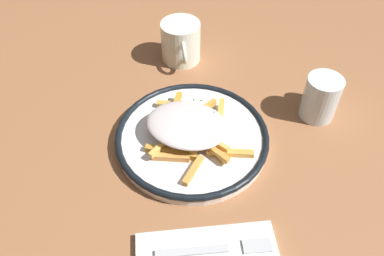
{
  "coord_description": "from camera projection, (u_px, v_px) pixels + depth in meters",
  "views": [
    {
      "loc": [
        0.48,
        -0.07,
        0.56
      ],
      "look_at": [
        0.0,
        0.0,
        0.04
      ],
      "focal_mm": 36.33,
      "sensor_mm": 36.0,
      "label": 1
    }
  ],
  "objects": [
    {
      "name": "fork",
      "position": [
        215.0,
        249.0,
        0.58
      ],
      "size": [
        0.03,
        0.18,
        0.01
      ],
      "color": "silver",
      "rests_on": "napkin"
    },
    {
      "name": "salt_shaker",
      "position": [
        322.0,
        88.0,
        0.79
      ],
      "size": [
        0.03,
        0.03,
        0.08
      ],
      "color": "silver",
      "rests_on": "ground_plane"
    },
    {
      "name": "plate",
      "position": [
        192.0,
        137.0,
        0.73
      ],
      "size": [
        0.29,
        0.29,
        0.02
      ],
      "color": "white",
      "rests_on": "ground_plane"
    },
    {
      "name": "fries_heap",
      "position": [
        190.0,
        128.0,
        0.71
      ],
      "size": [
        0.22,
        0.21,
        0.04
      ],
      "color": "gold",
      "rests_on": "plate"
    },
    {
      "name": "ground_plane",
      "position": [
        192.0,
        142.0,
        0.74
      ],
      "size": [
        2.6,
        2.6,
        0.0
      ],
      "primitive_type": "plane",
      "color": "#9A623E"
    },
    {
      "name": "water_glass",
      "position": [
        321.0,
        98.0,
        0.76
      ],
      "size": [
        0.07,
        0.07,
        0.09
      ],
      "primitive_type": "cylinder",
      "color": "silver",
      "rests_on": "ground_plane"
    },
    {
      "name": "coffee_mug",
      "position": [
        181.0,
        42.0,
        0.89
      ],
      "size": [
        0.12,
        0.09,
        0.09
      ],
      "color": "white",
      "rests_on": "ground_plane"
    }
  ]
}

